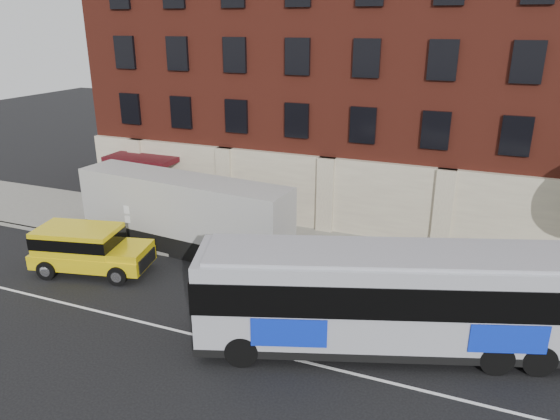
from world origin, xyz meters
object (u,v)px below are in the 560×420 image
at_px(city_bus, 396,296).
at_px(shipping_container, 183,215).
at_px(yellow_suv, 86,247).
at_px(sign_pole, 129,221).

height_order(city_bus, shipping_container, shipping_container).
height_order(yellow_suv, shipping_container, shipping_container).
relative_size(city_bus, shipping_container, 1.20).
distance_m(sign_pole, city_bus, 14.37).
bearing_deg(city_bus, shipping_container, 157.92).
distance_m(sign_pole, yellow_suv, 2.94).
bearing_deg(shipping_container, yellow_suv, -126.80).
bearing_deg(yellow_suv, sign_pole, 87.35).
bearing_deg(shipping_container, city_bus, -22.08).
bearing_deg(yellow_suv, city_bus, -3.21).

